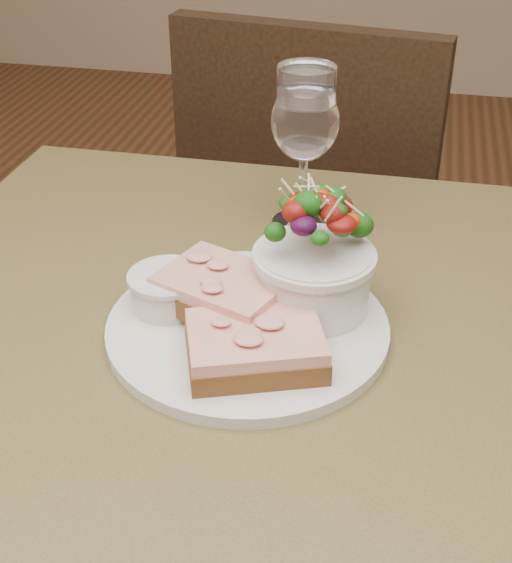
% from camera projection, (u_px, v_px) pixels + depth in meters
% --- Properties ---
extents(cafe_table, '(0.80, 0.80, 0.75)m').
position_uv_depth(cafe_table, '(256.00, 426.00, 0.78)').
color(cafe_table, '#493D1F').
rests_on(cafe_table, ground).
extents(chair_far, '(0.48, 0.48, 0.90)m').
position_uv_depth(chair_far, '(322.00, 311.00, 1.58)').
color(chair_far, black).
rests_on(chair_far, ground).
extents(dinner_plate, '(0.27, 0.27, 0.01)m').
position_uv_depth(dinner_plate, '(248.00, 328.00, 0.74)').
color(dinner_plate, silver).
rests_on(dinner_plate, cafe_table).
extents(sandwich_front, '(0.14, 0.12, 0.03)m').
position_uv_depth(sandwich_front, '(255.00, 346.00, 0.68)').
color(sandwich_front, '#543116').
rests_on(sandwich_front, dinner_plate).
extents(sandwich_back, '(0.14, 0.12, 0.03)m').
position_uv_depth(sandwich_back, '(224.00, 291.00, 0.74)').
color(sandwich_back, '#543116').
rests_on(sandwich_back, dinner_plate).
extents(ramekin, '(0.07, 0.07, 0.04)m').
position_uv_depth(ramekin, '(167.00, 289.00, 0.75)').
color(ramekin, silver).
rests_on(ramekin, dinner_plate).
extents(salad_bowl, '(0.11, 0.11, 0.13)m').
position_uv_depth(salad_bowl, '(315.00, 253.00, 0.73)').
color(salad_bowl, silver).
rests_on(salad_bowl, dinner_plate).
extents(garnish, '(0.05, 0.04, 0.02)m').
position_uv_depth(garnish, '(185.00, 271.00, 0.80)').
color(garnish, '#113E0B').
rests_on(garnish, dinner_plate).
extents(wine_glass, '(0.08, 0.08, 0.18)m').
position_uv_depth(wine_glass, '(305.00, 125.00, 0.86)').
color(wine_glass, white).
rests_on(wine_glass, cafe_table).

